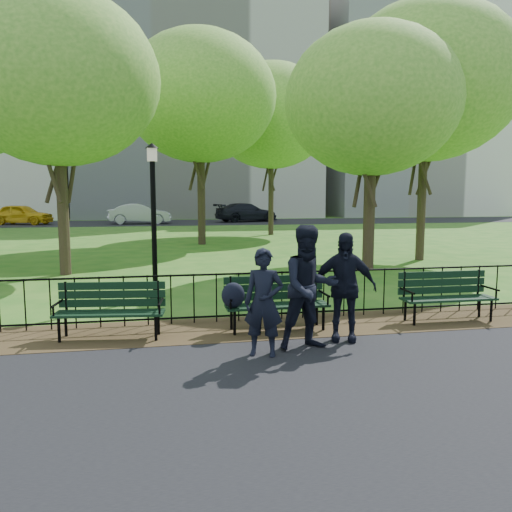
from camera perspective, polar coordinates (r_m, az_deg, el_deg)
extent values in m
plane|color=#29661B|center=(7.34, 5.17, -11.12)|extent=(120.00, 120.00, 0.00)
cube|color=black|center=(4.46, 18.37, -24.07)|extent=(60.00, 9.20, 0.01)
cube|color=#3D2B19|center=(8.73, 2.45, -8.05)|extent=(60.00, 1.60, 0.01)
cube|color=black|center=(41.82, -8.09, 3.82)|extent=(70.00, 9.00, 0.01)
cylinder|color=black|center=(9.03, 1.76, -1.92)|extent=(24.00, 0.04, 0.04)
cylinder|color=black|center=(9.18, 1.74, -6.61)|extent=(24.00, 0.04, 0.04)
cylinder|color=black|center=(9.11, 1.75, -4.60)|extent=(0.02, 0.02, 0.90)
cube|color=#B7B4A7|center=(56.31, -6.87, 20.01)|extent=(24.00, 15.00, 30.00)
cube|color=white|center=(62.19, 16.75, 15.71)|extent=(20.00, 15.00, 24.00)
cube|color=black|center=(8.41, 2.45, -5.68)|extent=(1.75, 0.49, 0.04)
cube|color=black|center=(8.58, 2.06, -3.15)|extent=(1.74, 0.06, 0.44)
cylinder|color=black|center=(8.15, -2.46, -7.67)|extent=(0.05, 0.05, 0.44)
cylinder|color=black|center=(8.51, 7.71, -7.10)|extent=(0.05, 0.05, 0.44)
cylinder|color=black|center=(8.48, -2.83, -7.09)|extent=(0.05, 0.05, 0.44)
cylinder|color=black|center=(8.83, 6.96, -6.57)|extent=(0.05, 0.05, 0.44)
cylinder|color=black|center=(8.21, -3.13, -4.75)|extent=(0.05, 0.54, 0.04)
cylinder|color=black|center=(8.60, 7.79, -4.26)|extent=(0.05, 0.54, 0.04)
ellipsoid|color=black|center=(8.12, -2.63, -4.50)|extent=(0.38, 0.27, 0.42)
cube|color=black|center=(8.24, -16.39, -6.31)|extent=(1.74, 0.65, 0.04)
cube|color=black|center=(8.41, -16.11, -3.76)|extent=(1.69, 0.23, 0.42)
cylinder|color=black|center=(8.32, -21.59, -7.89)|extent=(0.05, 0.05, 0.42)
cylinder|color=black|center=(8.00, -11.39, -8.12)|extent=(0.05, 0.05, 0.42)
cylinder|color=black|center=(8.63, -20.91, -7.33)|extent=(0.05, 0.05, 0.42)
cylinder|color=black|center=(8.33, -11.09, -7.51)|extent=(0.05, 0.05, 0.42)
cylinder|color=black|center=(8.41, -21.79, -5.07)|extent=(0.10, 0.53, 0.04)
cylinder|color=black|center=(8.07, -10.83, -5.19)|extent=(0.10, 0.53, 0.04)
cube|color=black|center=(9.62, 21.15, -4.58)|extent=(1.71, 0.47, 0.04)
cube|color=black|center=(9.77, 20.48, -2.42)|extent=(1.71, 0.05, 0.43)
cylinder|color=black|center=(9.16, 17.66, -6.38)|extent=(0.05, 0.05, 0.43)
cylinder|color=black|center=(9.93, 25.28, -5.69)|extent=(0.05, 0.05, 0.43)
cylinder|color=black|center=(9.45, 16.69, -5.93)|extent=(0.05, 0.05, 0.43)
cylinder|color=black|center=(10.20, 24.17, -5.31)|extent=(0.05, 0.05, 0.43)
cylinder|color=black|center=(9.20, 16.89, -3.84)|extent=(0.04, 0.53, 0.04)
cylinder|color=black|center=(10.03, 25.14, -3.32)|extent=(0.04, 0.53, 0.04)
cylinder|color=black|center=(11.33, -11.40, -4.35)|extent=(0.27, 0.27, 0.15)
cylinder|color=black|center=(11.14, -11.58, 2.96)|extent=(0.11, 0.11, 3.04)
cube|color=beige|center=(11.15, -11.79, 11.27)|extent=(0.21, 0.21, 0.29)
cone|color=black|center=(11.17, -11.81, 12.25)|extent=(0.30, 0.30, 0.11)
cylinder|color=#2D2116|center=(15.21, -21.17, 4.25)|extent=(0.31, 0.31, 3.35)
ellipsoid|color=#4E942C|center=(15.53, -21.82, 18.35)|extent=(5.64, 5.64, 4.79)
cylinder|color=#2D2116|center=(15.77, 12.79, 4.20)|extent=(0.35, 0.35, 3.11)
ellipsoid|color=#4E942C|center=(16.00, 13.14, 16.88)|extent=(5.24, 5.24, 4.45)
cylinder|color=#2D2116|center=(18.37, 18.38, 5.33)|extent=(0.30, 0.30, 3.72)
ellipsoid|color=#4E942C|center=(18.75, 18.90, 18.28)|extent=(6.26, 6.26, 5.32)
cylinder|color=#2D2116|center=(23.16, -6.26, 6.35)|extent=(0.36, 0.36, 4.07)
ellipsoid|color=#4E942C|center=(23.57, -6.41, 17.62)|extent=(6.85, 6.85, 5.82)
cylinder|color=#2D2116|center=(28.59, 1.73, 6.52)|extent=(0.30, 0.30, 4.08)
ellipsoid|color=#4E942C|center=(28.92, 1.76, 15.69)|extent=(6.86, 6.86, 5.83)
imported|color=black|center=(7.04, 0.89, -5.32)|extent=(0.65, 0.53, 1.53)
imported|color=black|center=(7.36, 6.12, -3.60)|extent=(0.94, 0.56, 1.84)
imported|color=black|center=(7.88, 9.98, -3.48)|extent=(1.08, 0.72, 1.70)
imported|color=gold|center=(42.48, -25.21, 4.33)|extent=(4.92, 3.10, 1.56)
imported|color=#A2A4A9|center=(40.22, -13.10, 4.73)|extent=(4.88, 1.84, 1.59)
imported|color=black|center=(42.48, -1.08, 5.00)|extent=(5.80, 3.65, 1.57)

